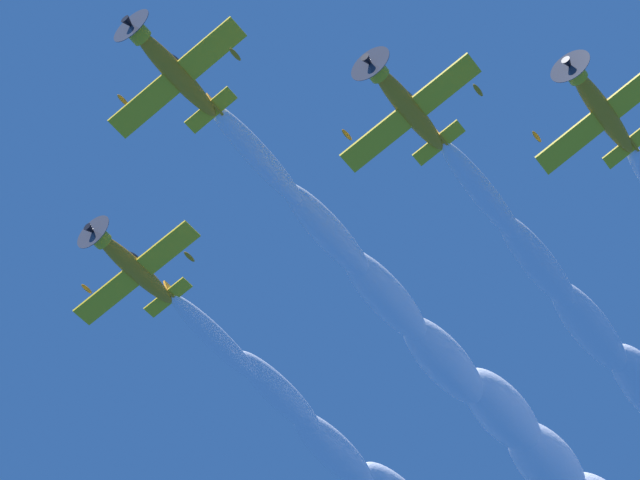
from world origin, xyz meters
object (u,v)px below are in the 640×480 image
(airplane_lead, at_px, (173,70))
(airplane_left_wingman, at_px, (406,105))
(airplane_right_wingman, at_px, (132,266))
(airplane_slot_tail, at_px, (600,108))

(airplane_lead, bearing_deg, airplane_left_wingman, -167.66)
(airplane_right_wingman, bearing_deg, airplane_left_wingman, 150.66)
(airplane_lead, bearing_deg, airplane_right_wingman, -69.26)
(airplane_lead, relative_size, airplane_right_wingman, 0.99)
(airplane_lead, xyz_separation_m, airplane_left_wingman, (-12.59, -2.75, -1.63))
(airplane_slot_tail, bearing_deg, airplane_right_wingman, -14.32)
(airplane_lead, bearing_deg, airplane_slot_tail, -167.22)
(airplane_lead, relative_size, airplane_left_wingman, 1.00)
(airplane_left_wingman, relative_size, airplane_slot_tail, 1.00)
(airplane_right_wingman, distance_m, airplane_slot_tail, 29.07)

